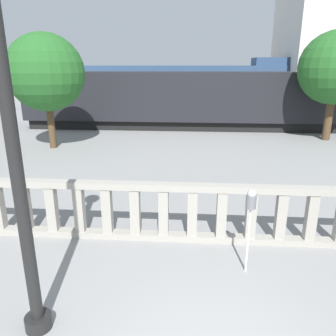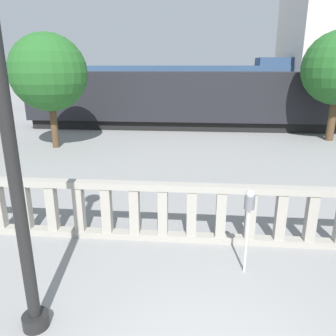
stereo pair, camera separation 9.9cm
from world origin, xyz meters
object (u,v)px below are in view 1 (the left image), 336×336
at_px(train_far, 159,87).
at_px(tree_left, 336,68).
at_px(train_near, 203,99).
at_px(lamppost, 8,112).
at_px(tree_right, 46,73).
at_px(parking_meter, 251,206).

distance_m(train_far, tree_left, 14.86).
height_order(train_near, tree_left, tree_left).
bearing_deg(lamppost, tree_right, 111.83).
xyz_separation_m(lamppost, train_far, (-0.78, 24.36, -1.18)).
bearing_deg(tree_left, tree_right, -168.50).
distance_m(train_near, train_far, 9.17).
bearing_deg(parking_meter, tree_right, 129.57).
bearing_deg(lamppost, tree_left, 56.08).
bearing_deg(parking_meter, train_near, 91.93).
bearing_deg(lamppost, parking_meter, 26.94).
distance_m(train_far, tree_right, 14.36).
relative_size(parking_meter, train_near, 0.08).
bearing_deg(train_far, parking_meter, -80.23).
bearing_deg(train_near, train_far, 112.03).
relative_size(lamppost, tree_left, 1.00).
height_order(lamppost, train_far, lamppost).
bearing_deg(tree_left, parking_meter, -116.25).
distance_m(train_near, tree_left, 6.97).
xyz_separation_m(train_near, tree_left, (6.17, -2.73, 1.74)).
xyz_separation_m(train_far, tree_left, (9.60, -11.23, 1.57)).
bearing_deg(tree_right, lamppost, -68.17).
bearing_deg(train_far, tree_right, -103.84).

